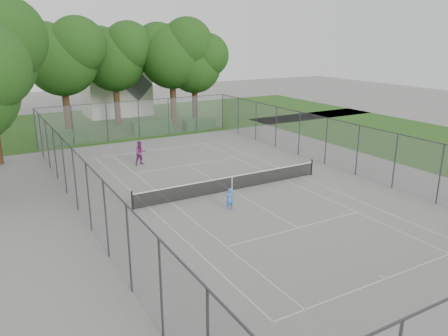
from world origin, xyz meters
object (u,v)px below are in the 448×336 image
tennis_net (232,183)px  house (115,84)px  woman_player (140,153)px  girl_player (230,199)px

tennis_net → house: bearing=86.4°
house → woman_player: house is taller
tennis_net → girl_player: (-1.71, -2.60, 0.11)m
house → woman_player: bearing=-102.4°
house → woman_player: (-4.87, -22.22, -2.79)m
house → girl_player: 33.47m
woman_player → girl_player: bearing=-86.5°
tennis_net → woman_player: 8.83m
house → girl_player: size_ratio=7.37×
house → tennis_net: bearing=-93.6°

